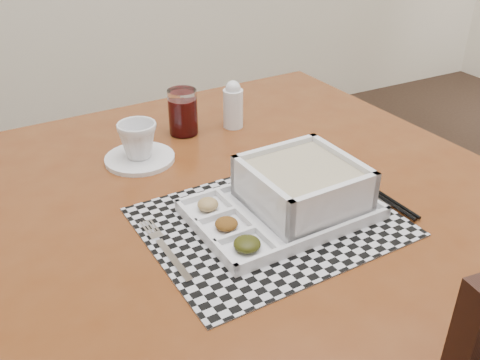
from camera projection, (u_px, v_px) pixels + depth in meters
name	position (u px, v px, depth m)	size (l,w,h in m)	color
dining_table	(241.00, 223.00, 1.09)	(1.10, 1.10, 0.79)	#5B2910
placemat	(270.00, 222.00, 0.95)	(0.43, 0.35, 0.00)	#B1B0B9
serving_tray	(296.00, 193.00, 0.96)	(0.33, 0.24, 0.09)	silver
fork	(165.00, 247.00, 0.88)	(0.03, 0.19, 0.00)	silver
spoon	(344.00, 175.00, 1.09)	(0.04, 0.18, 0.01)	silver
chopsticks	(371.00, 189.00, 1.04)	(0.03, 0.24, 0.01)	black
saucer	(140.00, 159.00, 1.15)	(0.15, 0.15, 0.01)	silver
cup	(138.00, 140.00, 1.13)	(0.08, 0.08, 0.08)	silver
juice_glass	(183.00, 114.00, 1.25)	(0.07, 0.07, 0.11)	white
creamer_bottle	(233.00, 105.00, 1.28)	(0.05, 0.05, 0.12)	silver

